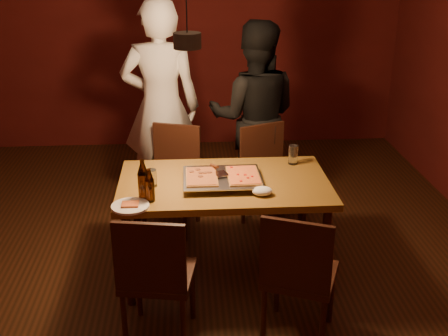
{
  "coord_description": "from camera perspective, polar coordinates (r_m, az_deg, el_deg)",
  "views": [
    {
      "loc": [
        -0.01,
        -3.63,
        2.34
      ],
      "look_at": [
        0.24,
        0.04,
        0.85
      ],
      "focal_mm": 45.0,
      "sensor_mm": 36.0,
      "label": 1
    }
  ],
  "objects": [
    {
      "name": "room_shell",
      "position": [
        3.75,
        -3.62,
        7.5
      ],
      "size": [
        6.0,
        6.0,
        6.0
      ],
      "color": "#3A1D0F",
      "rests_on": "ground"
    },
    {
      "name": "dining_table",
      "position": [
        4.04,
        0.0,
        -2.29
      ],
      "size": [
        1.5,
        0.9,
        0.75
      ],
      "color": "olive",
      "rests_on": "floor"
    },
    {
      "name": "chair_far_left",
      "position": [
        4.82,
        -5.16,
        0.01
      ],
      "size": [
        0.53,
        0.53,
        0.49
      ],
      "rotation": [
        0.0,
        0.0,
        2.82
      ],
      "color": "#38190F",
      "rests_on": "floor"
    },
    {
      "name": "chair_far_right",
      "position": [
        4.82,
        4.45,
        0.05
      ],
      "size": [
        0.55,
        0.55,
        0.49
      ],
      "rotation": [
        0.0,
        0.0,
        3.54
      ],
      "color": "#38190F",
      "rests_on": "floor"
    },
    {
      "name": "chair_near_left",
      "position": [
        3.41,
        -7.06,
        -10.11
      ],
      "size": [
        0.48,
        0.48,
        0.49
      ],
      "rotation": [
        0.0,
        0.0,
        -0.17
      ],
      "color": "#38190F",
      "rests_on": "floor"
    },
    {
      "name": "chair_near_right",
      "position": [
        3.42,
        7.55,
        -9.96
      ],
      "size": [
        0.55,
        0.55,
        0.49
      ],
      "rotation": [
        0.0,
        0.0,
        -0.39
      ],
      "color": "#38190F",
      "rests_on": "floor"
    },
    {
      "name": "pizza_tray",
      "position": [
        3.96,
        -0.17,
        -1.22
      ],
      "size": [
        0.58,
        0.49,
        0.05
      ],
      "primitive_type": "cube",
      "rotation": [
        0.0,
        0.0,
        0.07
      ],
      "color": "silver",
      "rests_on": "dining_table"
    },
    {
      "name": "pizza_meat",
      "position": [
        3.94,
        -2.29,
        -0.86
      ],
      "size": [
        0.22,
        0.35,
        0.02
      ],
      "primitive_type": "cube",
      "rotation": [
        0.0,
        0.0,
        0.0
      ],
      "color": "maroon",
      "rests_on": "pizza_tray"
    },
    {
      "name": "pizza_cheese",
      "position": [
        3.96,
        1.99,
        -0.74
      ],
      "size": [
        0.23,
        0.36,
        0.02
      ],
      "primitive_type": "cube",
      "rotation": [
        0.0,
        0.0,
        0.01
      ],
      "color": "gold",
      "rests_on": "pizza_tray"
    },
    {
      "name": "spatula",
      "position": [
        3.97,
        -0.3,
        -0.57
      ],
      "size": [
        0.17,
        0.26,
        0.04
      ],
      "primitive_type": null,
      "rotation": [
        0.0,
        0.0,
        0.36
      ],
      "color": "silver",
      "rests_on": "pizza_tray"
    },
    {
      "name": "beer_bottle_a",
      "position": [
        3.72,
        -8.22,
        -1.15
      ],
      "size": [
        0.07,
        0.07,
        0.28
      ],
      "color": "black",
      "rests_on": "dining_table"
    },
    {
      "name": "beer_bottle_b",
      "position": [
        3.69,
        -7.54,
        -1.73
      ],
      "size": [
        0.06,
        0.06,
        0.23
      ],
      "color": "black",
      "rests_on": "dining_table"
    },
    {
      "name": "water_glass_left",
      "position": [
        3.93,
        -7.41,
        -1.01
      ],
      "size": [
        0.08,
        0.08,
        0.12
      ],
      "primitive_type": "cylinder",
      "color": "silver",
      "rests_on": "dining_table"
    },
    {
      "name": "water_glass_right",
      "position": [
        4.32,
        7.04,
        1.35
      ],
      "size": [
        0.07,
        0.07,
        0.15
      ],
      "primitive_type": "cylinder",
      "color": "silver",
      "rests_on": "dining_table"
    },
    {
      "name": "plate_slice",
      "position": [
        3.66,
        -9.5,
        -3.82
      ],
      "size": [
        0.25,
        0.25,
        0.03
      ],
      "color": "white",
      "rests_on": "dining_table"
    },
    {
      "name": "napkin",
      "position": [
        3.79,
        3.91,
        -2.35
      ],
      "size": [
        0.14,
        0.11,
        0.06
      ],
      "primitive_type": "ellipsoid",
      "color": "white",
      "rests_on": "dining_table"
    },
    {
      "name": "diner_white",
      "position": [
        5.07,
        -6.42,
        6.15
      ],
      "size": [
        0.72,
        0.48,
        1.92
      ],
      "primitive_type": "imported",
      "rotation": [
        0.0,
        0.0,
        3.11
      ],
      "color": "silver",
      "rests_on": "floor"
    },
    {
      "name": "diner_dark",
      "position": [
        5.1,
        3.07,
        5.21
      ],
      "size": [
        0.93,
        0.77,
        1.73
      ],
      "primitive_type": "imported",
      "rotation": [
        0.0,
        0.0,
        3.0
      ],
      "color": "black",
      "rests_on": "floor"
    },
    {
      "name": "pendant_lamp",
      "position": [
        3.68,
        -3.76,
        12.95
      ],
      "size": [
        0.18,
        0.18,
        1.1
      ],
      "color": "black",
      "rests_on": "ceiling"
    }
  ]
}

